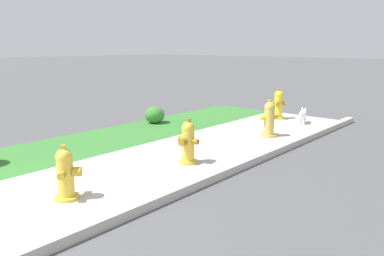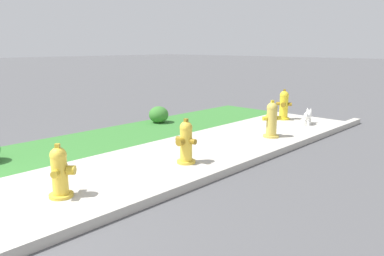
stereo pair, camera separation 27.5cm
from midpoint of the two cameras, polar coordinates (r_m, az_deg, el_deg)
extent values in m
cylinder|color=gold|center=(8.09, 10.64, -1.13)|extent=(0.33, 0.33, 0.05)
cylinder|color=gold|center=(8.02, 10.73, 1.07)|extent=(0.21, 0.21, 0.58)
sphere|color=gold|center=(7.97, 10.81, 3.12)|extent=(0.23, 0.23, 0.23)
cube|color=yellow|center=(7.95, 10.85, 4.04)|extent=(0.08, 0.08, 0.06)
cylinder|color=yellow|center=(7.95, 9.73, 1.52)|extent=(0.13, 0.13, 0.09)
cylinder|color=yellow|center=(8.07, 11.74, 1.59)|extent=(0.13, 0.13, 0.09)
cylinder|color=yellow|center=(8.15, 10.32, 1.76)|extent=(0.16, 0.15, 0.12)
cylinder|color=gold|center=(5.08, -20.00, -9.93)|extent=(0.31, 0.31, 0.05)
cylinder|color=gold|center=(4.98, -20.24, -6.95)|extent=(0.20, 0.20, 0.51)
sphere|color=gold|center=(4.90, -20.46, -4.14)|extent=(0.21, 0.21, 0.21)
cube|color=#B29323|center=(4.87, -20.57, -2.79)|extent=(0.08, 0.08, 0.06)
cylinder|color=#B29323|center=(5.09, -19.78, -5.78)|extent=(0.13, 0.13, 0.09)
cylinder|color=#B29323|center=(4.83, -20.83, -6.82)|extent=(0.13, 0.13, 0.09)
cylinder|color=#B29323|center=(4.91, -18.64, -6.34)|extent=(0.16, 0.15, 0.12)
cylinder|color=yellow|center=(10.11, 12.19, 1.50)|extent=(0.34, 0.34, 0.05)
cylinder|color=yellow|center=(10.05, 12.27, 3.29)|extent=(0.22, 0.22, 0.59)
sphere|color=yellow|center=(10.01, 12.35, 4.95)|extent=(0.23, 0.23, 0.23)
cube|color=olive|center=(10.00, 12.38, 5.70)|extent=(0.07, 0.07, 0.06)
cylinder|color=olive|center=(10.03, 13.17, 3.63)|extent=(0.12, 0.12, 0.09)
cylinder|color=olive|center=(10.06, 11.42, 3.74)|extent=(0.12, 0.12, 0.09)
cylinder|color=olive|center=(9.88, 12.20, 3.55)|extent=(0.14, 0.15, 0.12)
cylinder|color=gold|center=(6.17, -1.84, -5.19)|extent=(0.31, 0.31, 0.05)
cylinder|color=gold|center=(6.09, -1.86, -2.49)|extent=(0.20, 0.20, 0.55)
sphere|color=gold|center=(6.02, -1.88, 0.04)|extent=(0.21, 0.21, 0.21)
cube|color=olive|center=(6.00, -1.89, 1.16)|extent=(0.06, 0.06, 0.06)
cylinder|color=olive|center=(5.99, -0.76, -2.09)|extent=(0.10, 0.10, 0.09)
cylinder|color=olive|center=(6.15, -2.94, -1.70)|extent=(0.10, 0.10, 0.09)
cylinder|color=olive|center=(5.95, -2.72, -2.18)|extent=(0.11, 0.13, 0.12)
ellipsoid|color=white|center=(9.55, 15.72, 1.99)|extent=(0.36, 0.27, 0.18)
sphere|color=white|center=(9.74, 15.88, 2.36)|extent=(0.14, 0.14, 0.14)
sphere|color=black|center=(9.81, 15.93, 2.38)|extent=(0.03, 0.03, 0.03)
cone|color=white|center=(9.74, 15.69, 2.92)|extent=(0.06, 0.06, 0.06)
cone|color=white|center=(9.73, 16.15, 2.89)|extent=(0.06, 0.06, 0.06)
cylinder|color=white|center=(9.69, 15.45, 1.16)|extent=(0.05, 0.05, 0.15)
cylinder|color=white|center=(9.68, 16.03, 1.11)|extent=(0.05, 0.05, 0.15)
cylinder|color=white|center=(9.49, 15.29, 0.94)|extent=(0.05, 0.05, 0.15)
cylinder|color=white|center=(9.48, 15.88, 0.89)|extent=(0.05, 0.05, 0.15)
cylinder|color=white|center=(9.37, 15.60, 2.13)|extent=(0.04, 0.04, 0.10)
ellipsoid|color=#3D7F33|center=(9.38, -6.56, 2.00)|extent=(0.49, 0.49, 0.42)
camera|label=1|loc=(0.14, -91.14, -0.25)|focal=35.00mm
camera|label=2|loc=(0.14, 88.86, 0.25)|focal=35.00mm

